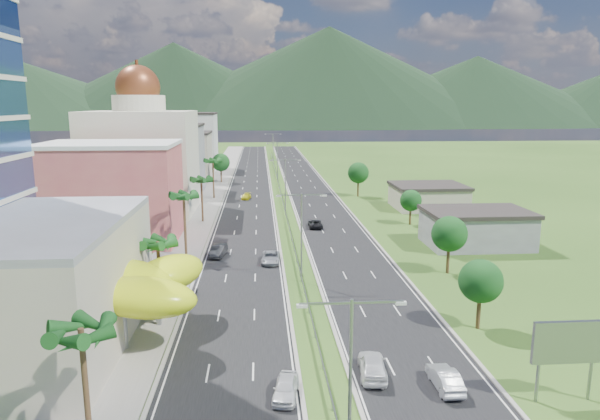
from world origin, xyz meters
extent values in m
plane|color=#2D5119|center=(0.00, 0.00, 0.00)|extent=(500.00, 500.00, 0.00)
cube|color=black|center=(-7.50, 90.00, 0.02)|extent=(11.00, 260.00, 0.04)
cube|color=black|center=(7.50, 90.00, 0.02)|extent=(11.00, 260.00, 0.04)
cube|color=gray|center=(-17.00, 90.00, 0.06)|extent=(7.00, 260.00, 0.12)
cube|color=gray|center=(0.00, 72.00, 0.62)|extent=(0.08, 216.00, 0.28)
cube|color=gray|center=(0.00, 174.00, 0.35)|extent=(0.10, 0.12, 0.70)
cylinder|color=gray|center=(0.00, -25.00, 5.50)|extent=(0.20, 0.20, 11.00)
cube|color=gray|center=(-1.44, -25.00, 10.80)|extent=(2.88, 0.12, 0.12)
cube|color=gray|center=(1.44, -25.00, 10.80)|extent=(2.88, 0.12, 0.12)
cube|color=silver|center=(-2.72, -25.00, 10.70)|extent=(0.60, 0.25, 0.18)
cube|color=silver|center=(2.72, -25.00, 10.70)|extent=(0.60, 0.25, 0.18)
cylinder|color=gray|center=(0.00, 10.00, 5.50)|extent=(0.20, 0.20, 11.00)
cube|color=gray|center=(-1.44, 10.00, 10.80)|extent=(2.88, 0.12, 0.12)
cube|color=gray|center=(1.44, 10.00, 10.80)|extent=(2.88, 0.12, 0.12)
cube|color=silver|center=(-2.72, 10.00, 10.70)|extent=(0.60, 0.25, 0.18)
cube|color=silver|center=(2.72, 10.00, 10.70)|extent=(0.60, 0.25, 0.18)
cylinder|color=gray|center=(0.00, 50.00, 5.50)|extent=(0.20, 0.20, 11.00)
cube|color=gray|center=(-1.44, 50.00, 10.80)|extent=(2.88, 0.12, 0.12)
cube|color=gray|center=(1.44, 50.00, 10.80)|extent=(2.88, 0.12, 0.12)
cube|color=silver|center=(-2.72, 50.00, 10.70)|extent=(0.60, 0.25, 0.18)
cube|color=silver|center=(2.72, 50.00, 10.70)|extent=(0.60, 0.25, 0.18)
cylinder|color=gray|center=(0.00, 95.00, 5.50)|extent=(0.20, 0.20, 11.00)
cube|color=gray|center=(-1.44, 95.00, 10.80)|extent=(2.88, 0.12, 0.12)
cube|color=gray|center=(1.44, 95.00, 10.80)|extent=(2.88, 0.12, 0.12)
cube|color=silver|center=(-2.72, 95.00, 10.70)|extent=(0.60, 0.25, 0.18)
cube|color=silver|center=(2.72, 95.00, 10.70)|extent=(0.60, 0.25, 0.18)
cylinder|color=gray|center=(0.00, 140.00, 5.50)|extent=(0.20, 0.20, 11.00)
cube|color=gray|center=(-1.44, 140.00, 10.80)|extent=(2.88, 0.12, 0.12)
cube|color=gray|center=(1.44, 140.00, 10.80)|extent=(2.88, 0.12, 0.12)
cube|color=silver|center=(-2.72, 140.00, 10.70)|extent=(0.60, 0.25, 0.18)
cube|color=silver|center=(2.72, 140.00, 10.70)|extent=(0.60, 0.25, 0.18)
cylinder|color=gray|center=(-24.00, -2.00, 2.00)|extent=(0.50, 0.50, 4.00)
cylinder|color=gray|center=(-17.00, -7.00, 2.00)|extent=(0.50, 0.50, 4.00)
cylinder|color=gray|center=(-21.00, -10.00, 2.00)|extent=(0.50, 0.50, 4.00)
cylinder|color=gray|center=(-15.00, -2.00, 2.00)|extent=(0.50, 0.50, 4.00)
cube|color=#BF4E54|center=(-28.00, 32.00, 7.50)|extent=(20.00, 15.00, 15.00)
cube|color=beige|center=(-28.00, 55.00, 10.00)|extent=(20.00, 20.00, 20.00)
cylinder|color=beige|center=(-28.00, 55.00, 21.50)|extent=(10.00, 10.00, 3.00)
sphere|color=brown|center=(-28.00, 55.00, 24.50)|extent=(8.40, 8.40, 8.40)
cube|color=gray|center=(-27.00, 80.00, 8.00)|extent=(16.00, 15.00, 16.00)
cube|color=#B0A691|center=(-27.00, 102.00, 6.50)|extent=(16.00, 15.00, 13.00)
cube|color=silver|center=(-27.00, 125.00, 9.00)|extent=(16.00, 15.00, 18.00)
cylinder|color=gray|center=(15.00, -18.00, 1.60)|extent=(0.24, 0.24, 3.20)
cylinder|color=gray|center=(19.00, -18.00, 1.60)|extent=(0.24, 0.24, 3.20)
cube|color=#D85919|center=(17.00, -18.00, 4.60)|extent=(5.20, 0.35, 3.20)
cube|color=gray|center=(28.00, 25.00, 2.50)|extent=(15.00, 10.00, 5.00)
cube|color=#B0A691|center=(30.00, 55.00, 2.20)|extent=(14.00, 12.00, 4.40)
cylinder|color=#47301C|center=(-15.50, -22.00, 4.25)|extent=(0.36, 0.36, 8.50)
cylinder|color=#47301C|center=(-15.50, 2.00, 3.75)|extent=(0.36, 0.36, 7.50)
cylinder|color=#47301C|center=(-15.50, 22.00, 4.50)|extent=(0.36, 0.36, 9.00)
cylinder|color=#47301C|center=(-15.50, 45.00, 4.00)|extent=(0.36, 0.36, 8.00)
cylinder|color=#47301C|center=(-15.50, 70.00, 4.40)|extent=(0.36, 0.36, 8.80)
cylinder|color=#47301C|center=(-15.50, 95.00, 2.45)|extent=(0.40, 0.40, 4.90)
sphere|color=#174B1A|center=(-15.50, 95.00, 5.60)|extent=(4.90, 4.90, 4.90)
cylinder|color=#47301C|center=(16.00, -5.00, 2.10)|extent=(0.40, 0.40, 4.20)
sphere|color=#174B1A|center=(16.00, -5.00, 4.80)|extent=(4.20, 4.20, 4.20)
cylinder|color=#47301C|center=(19.00, 12.00, 2.27)|extent=(0.40, 0.40, 4.55)
sphere|color=#174B1A|center=(19.00, 12.00, 5.20)|extent=(4.55, 4.55, 4.55)
cylinder|color=#47301C|center=(22.00, 40.00, 1.92)|extent=(0.40, 0.40, 3.85)
sphere|color=#174B1A|center=(22.00, 40.00, 4.40)|extent=(3.85, 3.85, 3.85)
cylinder|color=#47301C|center=(18.00, 70.00, 2.45)|extent=(0.40, 0.40, 4.90)
sphere|color=#174B1A|center=(18.00, 70.00, 5.60)|extent=(4.90, 4.90, 4.90)
imported|color=silver|center=(-3.20, -16.01, 0.77)|extent=(2.41, 4.49, 1.45)
imported|color=black|center=(-10.94, 21.95, 0.86)|extent=(2.50, 5.18, 1.64)
imported|color=#9DA0A5|center=(-3.59, 18.25, 0.77)|extent=(2.72, 5.36, 1.45)
imported|color=gold|center=(-8.06, 68.17, 0.66)|extent=(2.42, 4.48, 1.23)
imported|color=silver|center=(3.87, -13.36, 0.93)|extent=(2.66, 5.41, 1.77)
imported|color=#AEB1B6|center=(9.00, -15.65, 0.82)|extent=(1.66, 4.74, 1.56)
imported|color=black|center=(4.69, 38.86, 0.73)|extent=(2.30, 4.97, 1.38)
imported|color=black|center=(-12.30, 6.29, 0.58)|extent=(0.55, 1.71, 1.09)
camera|label=1|loc=(-4.89, -52.19, 21.44)|focal=32.00mm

